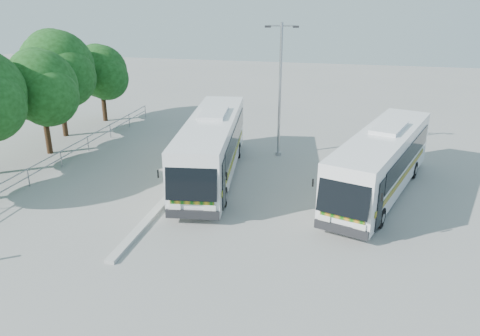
% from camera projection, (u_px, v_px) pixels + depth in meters
% --- Properties ---
extents(ground, '(100.00, 100.00, 0.00)m').
position_uv_depth(ground, '(212.00, 204.00, 22.54)').
color(ground, gray).
rests_on(ground, ground).
extents(kerb_divider, '(0.40, 16.00, 0.15)m').
position_uv_depth(kerb_divider, '(181.00, 183.00, 24.82)').
color(kerb_divider, '#B2B2AD').
rests_on(kerb_divider, ground).
extents(railing, '(0.06, 22.00, 1.00)m').
position_uv_depth(railing, '(70.00, 150.00, 28.02)').
color(railing, gray).
rests_on(railing, ground).
extents(tree_far_c, '(4.97, 4.69, 6.49)m').
position_uv_depth(tree_far_c, '(41.00, 86.00, 28.23)').
color(tree_far_c, '#382314').
rests_on(tree_far_c, ground).
extents(tree_far_d, '(5.62, 5.30, 7.33)m').
position_uv_depth(tree_far_d, '(58.00, 68.00, 31.66)').
color(tree_far_d, '#382314').
rests_on(tree_far_d, ground).
extents(tree_far_e, '(4.54, 4.28, 5.92)m').
position_uv_depth(tree_far_e, '(101.00, 72.00, 35.95)').
color(tree_far_e, '#382314').
rests_on(tree_far_e, ground).
extents(coach_main, '(3.93, 12.05, 3.29)m').
position_uv_depth(coach_main, '(212.00, 146.00, 25.28)').
color(coach_main, silver).
rests_on(coach_main, ground).
extents(coach_adjacent, '(5.65, 11.53, 3.16)m').
position_uv_depth(coach_adjacent, '(381.00, 162.00, 23.12)').
color(coach_adjacent, silver).
rests_on(coach_adjacent, ground).
extents(lamppost, '(1.96, 0.43, 8.00)m').
position_uv_depth(lamppost, '(280.00, 85.00, 27.85)').
color(lamppost, '#93969C').
rests_on(lamppost, ground).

